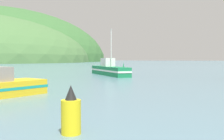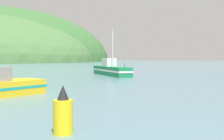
% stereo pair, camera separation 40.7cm
% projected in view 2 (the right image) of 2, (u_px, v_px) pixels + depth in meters
% --- Properties ---
extents(fishing_boat_green, '(8.57, 10.68, 6.88)m').
position_uv_depth(fishing_boat_green, '(111.00, 70.00, 41.16)').
color(fishing_boat_green, '#197A47').
rests_on(fishing_boat_green, ground).
extents(channel_buoy, '(0.66, 0.66, 1.66)m').
position_uv_depth(channel_buoy, '(63.00, 114.00, 9.20)').
color(channel_buoy, yellow).
rests_on(channel_buoy, ground).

